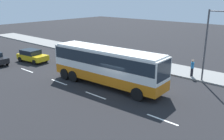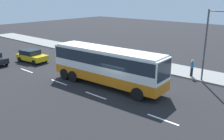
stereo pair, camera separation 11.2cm
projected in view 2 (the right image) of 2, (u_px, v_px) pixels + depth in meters
name	position (u px, v px, depth m)	size (l,w,h in m)	color
ground_plane	(119.00, 90.00, 21.53)	(120.00, 120.00, 0.00)	black
sidewalk_curb	(169.00, 68.00, 27.94)	(80.00, 4.00, 0.15)	gray
lane_centreline	(57.00, 81.00, 23.79)	(25.89, 0.16, 0.01)	white
coach_bus	(107.00, 63.00, 22.10)	(11.47, 3.21, 3.49)	orange
car_yellow_taxi	(32.00, 56.00, 30.73)	(4.23, 2.43, 1.54)	gold
pedestrian_near_curb	(192.00, 67.00, 24.66)	(0.32, 0.32, 1.73)	black
street_lamp	(208.00, 40.00, 22.60)	(1.96, 0.24, 6.72)	#47474C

